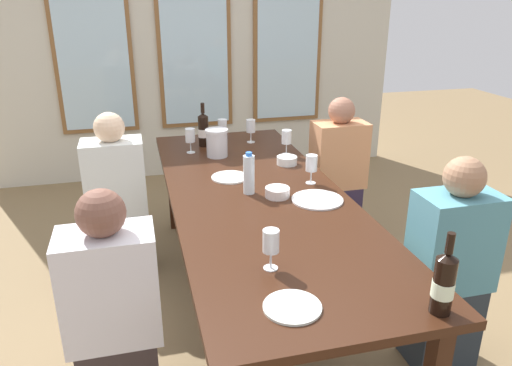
% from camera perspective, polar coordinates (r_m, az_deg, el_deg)
% --- Properties ---
extents(ground_plane, '(12.00, 12.00, 0.00)m').
position_cam_1_polar(ground_plane, '(3.11, 0.17, -13.95)').
color(ground_plane, olive).
extents(back_wall_with_windows, '(4.16, 0.10, 2.90)m').
position_cam_1_polar(back_wall_with_windows, '(5.01, -7.31, 17.22)').
color(back_wall_with_windows, beige).
rests_on(back_wall_with_windows, ground).
extents(dining_table, '(0.96, 2.60, 0.74)m').
position_cam_1_polar(dining_table, '(2.77, 0.19, -2.47)').
color(dining_table, '#371C0F').
rests_on(dining_table, ground).
extents(white_plate_0, '(0.21, 0.21, 0.01)m').
position_cam_1_polar(white_plate_0, '(1.81, 4.24, -14.19)').
color(white_plate_0, white).
rests_on(white_plate_0, dining_table).
extents(white_plate_1, '(0.22, 0.22, 0.01)m').
position_cam_1_polar(white_plate_1, '(2.98, -3.06, 0.68)').
color(white_plate_1, white).
rests_on(white_plate_1, dining_table).
extents(white_plate_2, '(0.28, 0.28, 0.01)m').
position_cam_1_polar(white_plate_2, '(2.67, 7.14, -1.93)').
color(white_plate_2, white).
rests_on(white_plate_2, dining_table).
extents(metal_pitcher, '(0.16, 0.16, 0.19)m').
position_cam_1_polar(metal_pitcher, '(3.36, -4.57, 4.70)').
color(metal_pitcher, silver).
rests_on(metal_pitcher, dining_table).
extents(wine_bottle_0, '(0.08, 0.08, 0.31)m').
position_cam_1_polar(wine_bottle_0, '(1.84, 21.00, -10.80)').
color(wine_bottle_0, black).
rests_on(wine_bottle_0, dining_table).
extents(wine_bottle_1, '(0.08, 0.08, 0.32)m').
position_cam_1_polar(wine_bottle_1, '(3.59, -6.14, 6.18)').
color(wine_bottle_1, black).
rests_on(wine_bottle_1, dining_table).
extents(tasting_bowl_0, '(0.14, 0.14, 0.05)m').
position_cam_1_polar(tasting_bowl_0, '(2.70, 2.51, -1.08)').
color(tasting_bowl_0, white).
rests_on(tasting_bowl_0, dining_table).
extents(tasting_bowl_1, '(0.13, 0.13, 0.05)m').
position_cam_1_polar(tasting_bowl_1, '(3.21, 3.62, 2.64)').
color(tasting_bowl_1, white).
rests_on(tasting_bowl_1, dining_table).
extents(water_bottle, '(0.06, 0.06, 0.24)m').
position_cam_1_polar(water_bottle, '(2.71, -0.83, 1.04)').
color(water_bottle, white).
rests_on(water_bottle, dining_table).
extents(wine_glass_0, '(0.07, 0.07, 0.17)m').
position_cam_1_polar(wine_glass_0, '(2.87, 6.47, 2.15)').
color(wine_glass_0, white).
rests_on(wine_glass_0, dining_table).
extents(wine_glass_1, '(0.07, 0.07, 0.17)m').
position_cam_1_polar(wine_glass_1, '(3.45, -7.67, 5.37)').
color(wine_glass_1, white).
rests_on(wine_glass_1, dining_table).
extents(wine_glass_2, '(0.07, 0.07, 0.17)m').
position_cam_1_polar(wine_glass_2, '(1.97, 1.75, -6.99)').
color(wine_glass_2, white).
rests_on(wine_glass_2, dining_table).
extents(wine_glass_3, '(0.07, 0.07, 0.17)m').
position_cam_1_polar(wine_glass_3, '(3.39, 3.58, 5.31)').
color(wine_glass_3, white).
rests_on(wine_glass_3, dining_table).
extents(wine_glass_4, '(0.07, 0.07, 0.17)m').
position_cam_1_polar(wine_glass_4, '(3.67, -0.61, 6.59)').
color(wine_glass_4, white).
rests_on(wine_glass_4, dining_table).
extents(wine_glass_5, '(0.07, 0.07, 0.17)m').
position_cam_1_polar(wine_glass_5, '(3.68, -4.00, 6.60)').
color(wine_glass_5, white).
rests_on(wine_glass_5, dining_table).
extents(seated_person_0, '(0.38, 0.24, 1.11)m').
position_cam_1_polar(seated_person_0, '(2.18, -16.16, -15.11)').
color(seated_person_0, '#372C2B').
rests_on(seated_person_0, ground).
extents(seated_person_1, '(0.38, 0.24, 1.11)m').
position_cam_1_polar(seated_person_1, '(2.60, 21.54, -9.48)').
color(seated_person_1, '#2A3239').
rests_on(seated_person_1, ground).
extents(seated_person_2, '(0.38, 0.24, 1.11)m').
position_cam_1_polar(seated_person_2, '(3.32, -15.84, -1.94)').
color(seated_person_2, '#2E3034').
rests_on(seated_person_2, ground).
extents(seated_person_3, '(0.38, 0.24, 1.11)m').
position_cam_1_polar(seated_person_3, '(3.67, 9.45, 0.85)').
color(seated_person_3, '#30243C').
rests_on(seated_person_3, ground).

